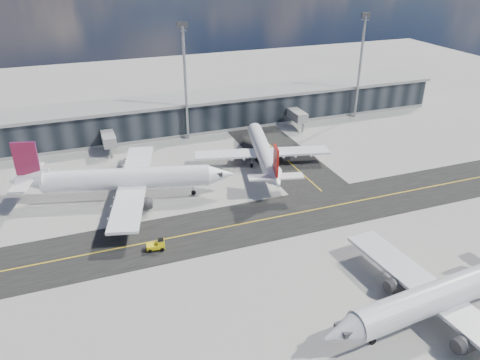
% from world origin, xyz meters
% --- Properties ---
extents(ground, '(300.00, 300.00, 0.00)m').
position_xyz_m(ground, '(0.00, 0.00, 0.00)').
color(ground, gray).
rests_on(ground, ground).
extents(taxiway_lanes, '(180.00, 63.00, 0.03)m').
position_xyz_m(taxiway_lanes, '(3.91, 10.74, 0.01)').
color(taxiway_lanes, black).
rests_on(taxiway_lanes, ground).
extents(terminal_concourse, '(152.00, 19.80, 8.80)m').
position_xyz_m(terminal_concourse, '(0.04, 54.93, 4.09)').
color(terminal_concourse, black).
rests_on(terminal_concourse, ground).
extents(floodlight_masts, '(102.50, 0.70, 28.90)m').
position_xyz_m(floodlight_masts, '(0.00, 48.00, 15.61)').
color(floodlight_masts, gray).
rests_on(floodlight_masts, ground).
extents(airliner_af, '(41.97, 36.09, 12.57)m').
position_xyz_m(airliner_af, '(-19.70, 21.03, 4.15)').
color(airliner_af, white).
rests_on(airliner_af, ground).
extents(airliner_redtail, '(30.62, 35.62, 10.65)m').
position_xyz_m(airliner_redtail, '(11.53, 25.47, 3.52)').
color(airliner_redtail, white).
rests_on(airliner_redtail, ground).
extents(airliner_near, '(40.19, 34.30, 11.90)m').
position_xyz_m(airliner_near, '(16.32, -27.09, 3.93)').
color(airliner_near, silver).
rests_on(airliner_near, ground).
extents(baggage_tug, '(3.10, 1.86, 1.84)m').
position_xyz_m(baggage_tug, '(-17.34, 1.36, 0.92)').
color(baggage_tug, yellow).
rests_on(baggage_tug, ground).
extents(service_van, '(3.69, 5.90, 1.52)m').
position_xyz_m(service_van, '(10.04, 31.72, 0.76)').
color(service_van, white).
rests_on(service_van, ground).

